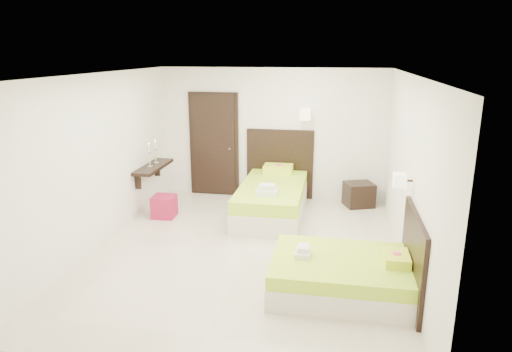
% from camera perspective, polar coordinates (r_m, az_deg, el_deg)
% --- Properties ---
extents(floor, '(5.50, 5.50, 0.00)m').
position_cam_1_polar(floor, '(6.94, -1.26, -9.41)').
color(floor, beige).
rests_on(floor, ground).
extents(bed_single, '(1.35, 2.25, 1.85)m').
position_cam_1_polar(bed_single, '(8.37, 2.11, -2.56)').
color(bed_single, beige).
rests_on(bed_single, ground).
extents(bed_double, '(1.72, 1.46, 1.42)m').
position_cam_1_polar(bed_double, '(5.86, 11.27, -11.85)').
color(bed_double, beige).
rests_on(bed_double, ground).
extents(nightstand, '(0.64, 0.61, 0.46)m').
position_cam_1_polar(nightstand, '(9.03, 12.73, -2.26)').
color(nightstand, black).
rests_on(nightstand, ground).
extents(ottoman, '(0.41, 0.41, 0.39)m').
position_cam_1_polar(ottoman, '(8.41, -11.40, -3.74)').
color(ottoman, maroon).
rests_on(ottoman, ground).
extents(door, '(1.02, 0.15, 2.14)m').
position_cam_1_polar(door, '(9.39, -5.27, 3.90)').
color(door, black).
rests_on(door, ground).
extents(console_shelf, '(0.35, 1.20, 0.78)m').
position_cam_1_polar(console_shelf, '(8.71, -12.76, 1.10)').
color(console_shelf, black).
rests_on(console_shelf, ground).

